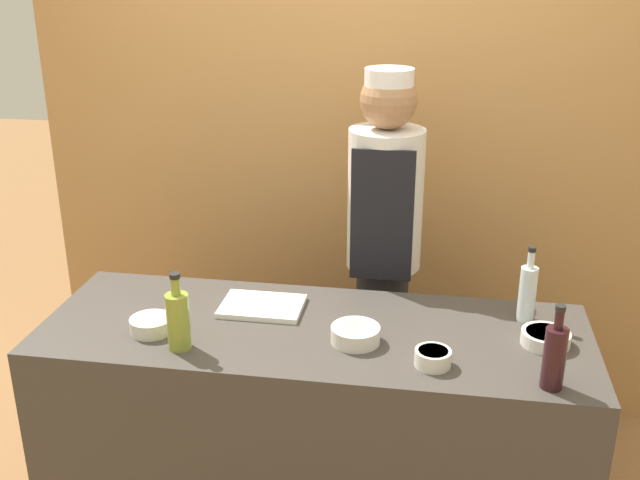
% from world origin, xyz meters
% --- Properties ---
extents(cabinet_wall, '(2.99, 0.18, 2.40)m').
position_xyz_m(cabinet_wall, '(0.00, 1.13, 1.20)').
color(cabinet_wall, '#B7844C').
rests_on(cabinet_wall, ground_plane).
extents(counter, '(1.93, 0.69, 0.92)m').
position_xyz_m(counter, '(0.00, 0.00, 0.46)').
color(counter, '#3D3833').
rests_on(counter, ground_plane).
extents(sauce_bowl_red, '(0.15, 0.15, 0.05)m').
position_xyz_m(sauce_bowl_red, '(-0.55, -0.12, 0.95)').
color(sauce_bowl_red, silver).
rests_on(sauce_bowl_red, counter).
extents(sauce_bowl_orange, '(0.17, 0.17, 0.06)m').
position_xyz_m(sauce_bowl_orange, '(0.16, -0.08, 0.95)').
color(sauce_bowl_orange, silver).
rests_on(sauce_bowl_orange, counter).
extents(sauce_bowl_green, '(0.16, 0.16, 0.05)m').
position_xyz_m(sauce_bowl_green, '(0.79, 0.01, 0.95)').
color(sauce_bowl_green, silver).
rests_on(sauce_bowl_green, counter).
extents(sauce_bowl_purple, '(0.12, 0.12, 0.05)m').
position_xyz_m(sauce_bowl_purple, '(0.42, -0.19, 0.95)').
color(sauce_bowl_purple, silver).
rests_on(sauce_bowl_purple, counter).
extents(cutting_board, '(0.30, 0.22, 0.02)m').
position_xyz_m(cutting_board, '(-0.21, 0.12, 0.93)').
color(cutting_board, white).
rests_on(cutting_board, counter).
extents(bottle_clear, '(0.06, 0.06, 0.28)m').
position_xyz_m(bottle_clear, '(0.74, 0.19, 1.03)').
color(bottle_clear, silver).
rests_on(bottle_clear, counter).
extents(bottle_oil, '(0.08, 0.08, 0.27)m').
position_xyz_m(bottle_oil, '(-0.42, -0.21, 1.03)').
color(bottle_oil, olive).
rests_on(bottle_oil, counter).
extents(bottle_wine, '(0.07, 0.07, 0.28)m').
position_xyz_m(bottle_wine, '(0.78, -0.26, 1.03)').
color(bottle_wine, black).
rests_on(bottle_wine, counter).
extents(chef_center, '(0.31, 0.31, 1.74)m').
position_xyz_m(chef_center, '(0.19, 0.61, 0.97)').
color(chef_center, '#28282D').
rests_on(chef_center, ground_plane).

